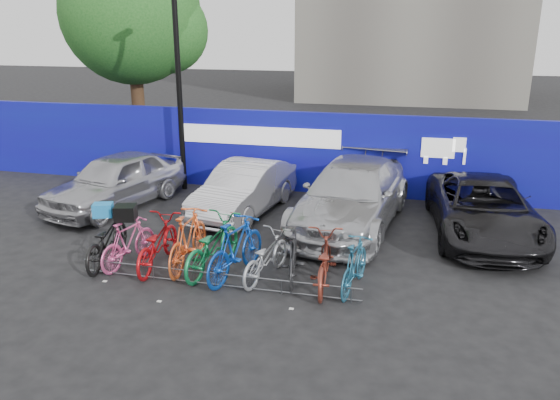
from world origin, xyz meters
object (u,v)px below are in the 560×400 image
(bike_rack, at_px, (216,279))
(car_3, at_px, (483,208))
(tree, at_px, (138,17))
(bike_8, at_px, (323,262))
(bike_9, at_px, (355,265))
(bike_5, at_px, (236,249))
(bike_7, at_px, (293,255))
(bike_6, at_px, (266,256))
(car_2, at_px, (352,195))
(bike_3, at_px, (188,240))
(car_0, at_px, (116,180))
(bike_1, at_px, (128,242))
(bike_0, at_px, (106,240))
(car_1, at_px, (244,189))
(bike_2, at_px, (157,243))
(bike_4, at_px, (212,245))
(lamppost, at_px, (179,80))

(bike_rack, bearing_deg, car_3, 37.72)
(tree, relative_size, bike_rack, 1.39)
(bike_8, height_order, bike_9, bike_8)
(bike_5, bearing_deg, bike_7, -157.51)
(bike_rack, height_order, bike_6, bike_6)
(bike_5, bearing_deg, car_2, -103.99)
(tree, bearing_deg, bike_3, -59.15)
(tree, height_order, car_3, tree)
(bike_6, distance_m, bike_9, 1.75)
(car_0, bearing_deg, bike_1, -41.86)
(bike_rack, xyz_separation_m, bike_9, (2.59, 0.51, 0.34))
(bike_5, xyz_separation_m, bike_8, (1.74, 0.01, -0.10))
(car_0, height_order, bike_9, car_0)
(bike_3, height_order, bike_9, bike_3)
(bike_1, xyz_separation_m, bike_3, (1.25, 0.19, 0.10))
(bike_0, relative_size, bike_6, 1.12)
(bike_rack, relative_size, bike_3, 2.79)
(tree, relative_size, car_2, 1.44)
(car_1, xyz_separation_m, bike_6, (1.58, -3.66, -0.21))
(car_2, relative_size, bike_6, 3.07)
(car_0, relative_size, bike_9, 2.60)
(car_2, bearing_deg, bike_1, -132.64)
(car_1, bearing_deg, bike_8, -44.64)
(car_2, xyz_separation_m, car_3, (3.09, 0.01, -0.11))
(bike_0, height_order, bike_2, same)
(car_0, xyz_separation_m, bike_4, (4.01, -3.28, -0.19))
(lamppost, bearing_deg, bike_7, -49.33)
(car_2, distance_m, bike_0, 5.89)
(bike_0, height_order, bike_7, bike_7)
(bike_3, relative_size, bike_4, 0.95)
(bike_8, bearing_deg, bike_2, -6.58)
(car_2, bearing_deg, bike_5, -110.26)
(lamppost, xyz_separation_m, bike_9, (5.79, -5.49, -2.77))
(bike_9, bearing_deg, bike_2, 8.30)
(bike_rack, height_order, bike_7, bike_7)
(car_1, bearing_deg, tree, 142.50)
(car_0, bearing_deg, bike_rack, -27.36)
(lamppost, height_order, car_1, lamppost)
(car_1, bearing_deg, bike_rack, -70.95)
(car_1, bearing_deg, bike_4, -74.01)
(car_3, distance_m, bike_1, 8.12)
(bike_rack, relative_size, car_2, 1.04)
(bike_4, bearing_deg, bike_6, -175.59)
(bike_rack, xyz_separation_m, car_3, (5.22, 4.04, 0.51))
(car_0, xyz_separation_m, car_2, (6.45, 0.05, 0.04))
(tree, relative_size, bike_1, 4.69)
(car_3, distance_m, bike_7, 5.11)
(lamppost, relative_size, bike_6, 3.47)
(tree, height_order, car_2, tree)
(car_0, height_order, bike_2, car_0)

